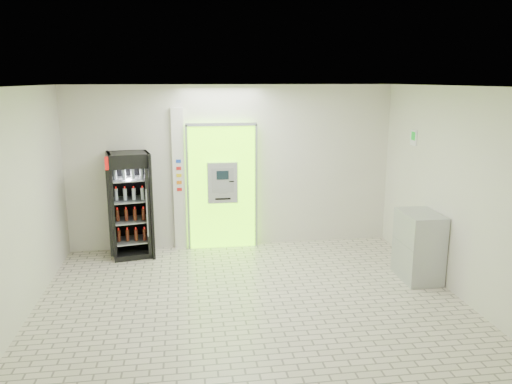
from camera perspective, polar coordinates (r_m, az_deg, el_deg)
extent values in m
plane|color=beige|center=(7.31, -0.65, -12.23)|extent=(6.00, 6.00, 0.00)
plane|color=silver|center=(9.25, -2.73, 2.86)|extent=(6.00, 0.00, 6.00)
plane|color=silver|center=(4.45, 3.61, -8.16)|extent=(6.00, 0.00, 6.00)
plane|color=silver|center=(7.08, -25.52, -1.46)|extent=(0.00, 5.00, 5.00)
plane|color=silver|center=(7.78, 21.77, 0.07)|extent=(0.00, 5.00, 5.00)
plane|color=white|center=(6.62, -0.72, 12.00)|extent=(6.00, 6.00, 0.00)
cube|color=#7BFF0A|center=(9.23, -3.90, 0.61)|extent=(1.20, 0.12, 2.30)
cube|color=gray|center=(8.99, -3.98, 7.70)|extent=(1.28, 0.04, 0.06)
cube|color=gray|center=(9.13, -7.81, 0.39)|extent=(0.04, 0.04, 2.30)
cube|color=gray|center=(9.23, 0.04, 0.64)|extent=(0.04, 0.04, 2.30)
cube|color=black|center=(9.34, -3.20, -3.34)|extent=(0.62, 0.01, 0.67)
cube|color=black|center=(9.02, -6.12, 5.63)|extent=(0.22, 0.01, 0.18)
cube|color=#A5A8AD|center=(9.10, -3.86, 1.08)|extent=(0.55, 0.12, 0.75)
cube|color=black|center=(9.01, -3.84, 1.93)|extent=(0.22, 0.01, 0.16)
cube|color=gray|center=(9.06, -3.81, 0.19)|extent=(0.16, 0.01, 0.12)
cube|color=black|center=(9.04, -2.82, 1.21)|extent=(0.09, 0.01, 0.02)
cube|color=black|center=(9.10, -3.80, -0.79)|extent=(0.28, 0.01, 0.03)
cube|color=silver|center=(9.19, -8.78, 1.40)|extent=(0.22, 0.10, 2.60)
cube|color=#193FB2|center=(9.08, -8.85, 3.49)|extent=(0.09, 0.01, 0.06)
cube|color=red|center=(9.10, -8.83, 2.69)|extent=(0.09, 0.01, 0.06)
cube|color=yellow|center=(9.12, -8.80, 1.88)|extent=(0.09, 0.01, 0.06)
cube|color=orange|center=(9.15, -8.77, 1.08)|extent=(0.09, 0.01, 0.06)
cube|color=red|center=(9.17, -8.74, 0.29)|extent=(0.09, 0.01, 0.06)
cube|color=black|center=(9.05, -14.14, -1.43)|extent=(0.81, 0.76, 1.86)
cube|color=black|center=(9.34, -13.96, -0.99)|extent=(0.69, 0.19, 1.86)
cube|color=#B60D09|center=(8.59, -14.63, 3.30)|extent=(0.67, 0.15, 0.22)
cube|color=white|center=(8.58, -14.63, 3.29)|extent=(0.38, 0.08, 0.07)
cube|color=black|center=(9.30, -13.84, -6.70)|extent=(0.81, 0.76, 0.09)
cylinder|color=gray|center=(8.72, -12.35, -2.38)|extent=(0.03, 0.03, 0.84)
cube|color=gray|center=(9.23, -13.92, -5.34)|extent=(0.68, 0.65, 0.02)
cube|color=gray|center=(9.13, -14.04, -3.12)|extent=(0.68, 0.65, 0.02)
cube|color=gray|center=(9.03, -14.17, -0.86)|extent=(0.68, 0.65, 0.02)
cube|color=gray|center=(8.96, -14.30, 1.46)|extent=(0.68, 0.65, 0.02)
cube|color=#A5A8AD|center=(8.26, 18.10, -5.88)|extent=(0.56, 0.82, 1.08)
cube|color=gray|center=(8.13, 16.40, -5.66)|extent=(0.02, 0.79, 0.01)
cube|color=white|center=(8.90, 17.58, 5.93)|extent=(0.02, 0.22, 0.26)
cube|color=#0D9920|center=(8.90, 17.53, 6.12)|extent=(0.00, 0.14, 0.14)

